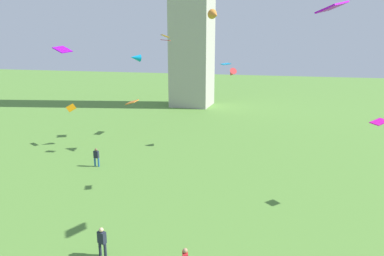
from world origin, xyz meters
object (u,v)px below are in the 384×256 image
Objects in this scene: kite_flying_0 at (135,58)px; kite_flying_2 at (166,40)px; kite_flying_1 at (215,15)px; kite_flying_8 at (232,73)px; person_0 at (96,156)px; person_2 at (102,240)px; kite_flying_9 at (332,7)px; kite_flying_6 at (226,64)px; kite_flying_4 at (379,122)px; kite_flying_7 at (132,102)px; kite_flying_3 at (71,108)px; kite_flying_10 at (165,36)px; kite_flying_5 at (62,49)px.

kite_flying_0 is 1.43× the size of kite_flying_2.
kite_flying_1 reaches higher than kite_flying_8.
person_0 is at bearing -177.27° from kite_flying_1.
person_2 is 0.90× the size of kite_flying_9.
kite_flying_2 is 0.97× the size of kite_flying_6.
kite_flying_4 is at bearing -67.82° from kite_flying_1.
kite_flying_6 is 8.32m from kite_flying_9.
person_0 is 12.14m from kite_flying_7.
kite_flying_6 reaches higher than person_0.
kite_flying_6 is at bearing -137.89° from kite_flying_7.
kite_flying_4 reaches higher than person_2.
kite_flying_0 is 0.77× the size of kite_flying_1.
kite_flying_3 is at bearing -55.29° from kite_flying_4.
kite_flying_10 reaches higher than person_0.
person_2 is at bearing 166.79° from kite_flying_3.
kite_flying_3 is at bearing 145.57° from kite_flying_5.
kite_flying_1 is 1.17× the size of kite_flying_3.
kite_flying_9 is 1.27× the size of kite_flying_10.
kite_flying_0 is at bearing -156.76° from kite_flying_6.
kite_flying_4 is at bearing 19.63° from kite_flying_5.
kite_flying_10 is (-7.70, 1.18, 3.78)m from kite_flying_8.
kite_flying_2 is at bearing -63.29° from kite_flying_4.
person_2 is 1.23× the size of kite_flying_0.
kite_flying_5 reaches higher than kite_flying_6.
kite_flying_7 is 0.95× the size of kite_flying_9.
kite_flying_8 is at bearing 31.40° from kite_flying_1.
kite_flying_0 is 0.78× the size of kite_flying_5.
kite_flying_0 is at bearing -151.66° from kite_flying_7.
person_0 is 14.01m from person_2.
kite_flying_7 is at bearing -80.21° from person_0.
kite_flying_4 is (17.02, -6.85, -5.22)m from kite_flying_2.
kite_flying_9 is at bearing -51.31° from kite_flying_2.
kite_flying_1 is at bearing -74.99° from kite_flying_4.
kite_flying_5 reaches higher than kite_flying_0.
kite_flying_1 is at bearing -80.78° from person_2.
kite_flying_4 is 0.70× the size of kite_flying_7.
kite_flying_3 is 0.85× the size of kite_flying_7.
kite_flying_4 is 24.30m from kite_flying_5.
kite_flying_0 reaches higher than kite_flying_7.
person_0 is 1.03× the size of person_2.
kite_flying_4 is at bearing -122.37° from kite_flying_7.
kite_flying_4 reaches higher than kite_flying_3.
kite_flying_3 is at bearing 144.36° from kite_flying_7.
kite_flying_2 is at bearing -102.14° from kite_flying_9.
kite_flying_9 is at bearing 23.29° from kite_flying_6.
kite_flying_9 is at bearing -141.42° from person_2.
kite_flying_0 reaches higher than person_0.
person_0 is at bearing -80.50° from kite_flying_9.
kite_flying_8 is at bearing 160.09° from kite_flying_6.
kite_flying_0 is 8.82m from kite_flying_3.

